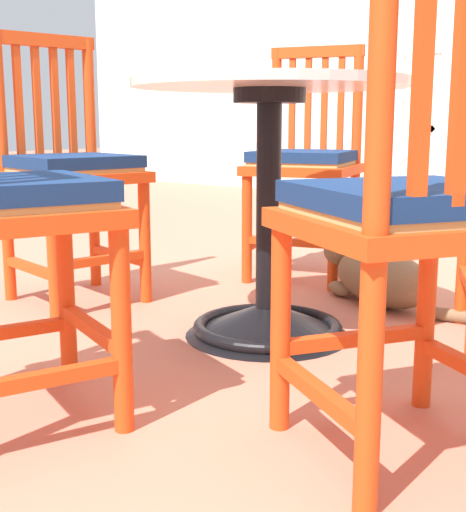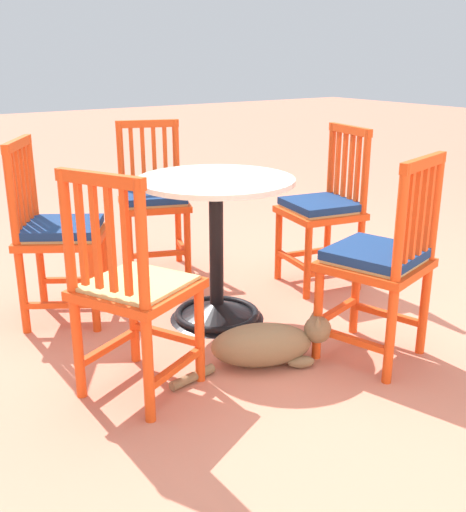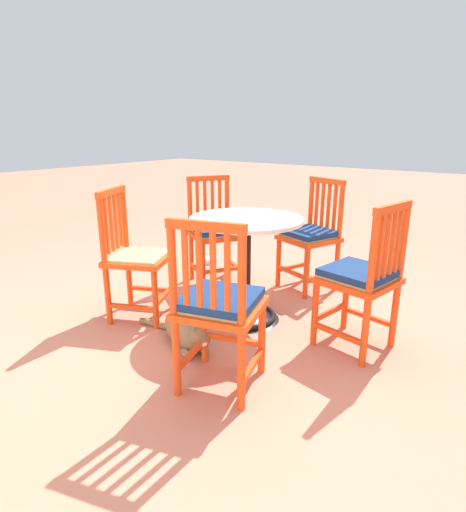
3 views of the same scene
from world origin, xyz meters
TOP-DOWN VIEW (x-y plane):
  - ground_plane at (0.00, 0.00)m, footprint 24.00×24.00m
  - cafe_table at (0.01, -0.04)m, footprint 0.76×0.76m
  - orange_chair_at_corner at (-0.76, -0.12)m, footprint 0.47×0.47m
  - orange_chair_facing_out at (-0.06, -0.86)m, footprint 0.51×0.51m
  - orange_chair_near_fence at (0.65, -0.49)m, footprint 0.55×0.55m
  - orange_chair_tucked_in at (0.66, 0.37)m, footprint 0.53×0.53m
  - orange_chair_by_planter at (-0.34, 0.70)m, footprint 0.50×0.50m
  - tabby_cat at (0.08, 0.49)m, footprint 0.73×0.37m

SIDE VIEW (x-z plane):
  - ground_plane at x=0.00m, z-range 0.00..0.00m
  - tabby_cat at x=0.08m, z-range -0.02..0.21m
  - cafe_table at x=0.01m, z-range -0.08..0.65m
  - orange_chair_tucked_in at x=0.66m, z-range -0.02..0.89m
  - orange_chair_at_corner at x=-0.76m, z-range -0.01..0.90m
  - orange_chair_facing_out at x=-0.06m, z-range -0.01..0.90m
  - orange_chair_near_fence at x=0.65m, z-range -0.01..0.90m
  - orange_chair_by_planter at x=-0.34m, z-range -0.01..0.90m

